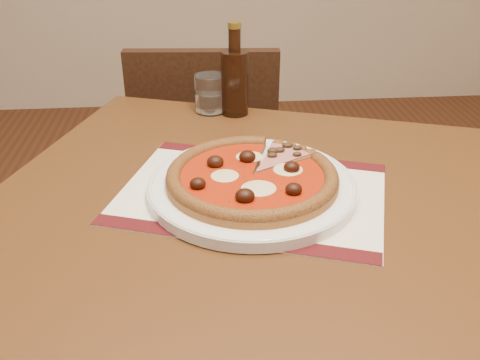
# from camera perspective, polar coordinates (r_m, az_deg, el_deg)

# --- Properties ---
(table) EXTENTS (1.02, 1.02, 0.75)m
(table) POSITION_cam_1_polar(r_m,az_deg,el_deg) (0.88, 0.11, -8.12)
(table) COLOR #573214
(table) RESTS_ON ground
(chair_far) EXTENTS (0.42, 0.42, 0.83)m
(chair_far) POSITION_cam_1_polar(r_m,az_deg,el_deg) (1.58, -3.54, 2.06)
(chair_far) COLOR black
(chair_far) RESTS_ON ground
(placemat) EXTENTS (0.48, 0.41, 0.00)m
(placemat) POSITION_cam_1_polar(r_m,az_deg,el_deg) (0.85, 1.28, -1.35)
(placemat) COLOR white
(placemat) RESTS_ON table
(plate) EXTENTS (0.33, 0.33, 0.02)m
(plate) POSITION_cam_1_polar(r_m,az_deg,el_deg) (0.85, 1.29, -0.77)
(plate) COLOR white
(plate) RESTS_ON placemat
(pizza) EXTENTS (0.27, 0.27, 0.04)m
(pizza) POSITION_cam_1_polar(r_m,az_deg,el_deg) (0.84, 1.30, 0.40)
(pizza) COLOR #9B6425
(pizza) RESTS_ON plate
(ham_slice) EXTENTS (0.11, 0.12, 0.02)m
(ham_slice) POSITION_cam_1_polar(r_m,az_deg,el_deg) (0.91, 4.86, 2.48)
(ham_slice) COLOR #9B6425
(ham_slice) RESTS_ON plate
(water_glass) EXTENTS (0.08, 0.08, 0.08)m
(water_glass) POSITION_cam_1_polar(r_m,az_deg,el_deg) (1.16, -3.20, 9.19)
(water_glass) COLOR white
(water_glass) RESTS_ON table
(bottle) EXTENTS (0.06, 0.06, 0.19)m
(bottle) POSITION_cam_1_polar(r_m,az_deg,el_deg) (1.14, -0.57, 10.68)
(bottle) COLOR black
(bottle) RESTS_ON table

